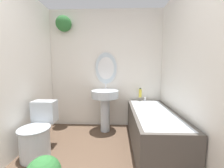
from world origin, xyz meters
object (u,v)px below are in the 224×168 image
at_px(toilet, 38,134).
at_px(shampoo_bottle, 140,93).
at_px(pedestal_sink, 105,102).
at_px(bathtub, 153,128).

relative_size(toilet, shampoo_bottle, 3.85).
bearing_deg(toilet, shampoo_bottle, 30.70).
relative_size(pedestal_sink, bathtub, 0.60).
distance_m(toilet, shampoo_bottle, 1.89).
height_order(pedestal_sink, bathtub, pedestal_sink).
xyz_separation_m(toilet, bathtub, (1.68, 0.26, -0.01)).
relative_size(toilet, bathtub, 0.48).
distance_m(toilet, bathtub, 1.70).
height_order(bathtub, shampoo_bottle, shampoo_bottle).
height_order(toilet, pedestal_sink, pedestal_sink).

